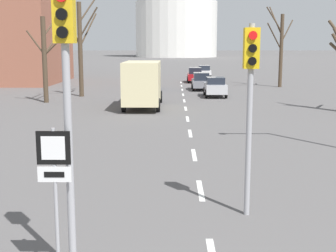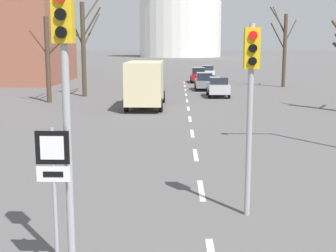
{
  "view_description": "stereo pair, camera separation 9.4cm",
  "coord_description": "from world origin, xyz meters",
  "px_view_note": "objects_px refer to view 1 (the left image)",
  "views": [
    {
      "loc": [
        -0.78,
        -4.37,
        4.19
      ],
      "look_at": [
        -0.92,
        6.34,
        2.35
      ],
      "focal_mm": 50.0,
      "sensor_mm": 36.0,
      "label": 1
    },
    {
      "loc": [
        -0.69,
        -4.37,
        4.19
      ],
      "look_at": [
        -0.92,
        6.34,
        2.35
      ],
      "focal_mm": 50.0,
      "sensor_mm": 36.0,
      "label": 2
    }
  ],
  "objects_px": {
    "sedan_near_left": "(215,87)",
    "sedan_far_left": "(204,71)",
    "sedan_far_right": "(149,81)",
    "delivery_truck": "(143,83)",
    "traffic_signal_centre_tall": "(250,84)",
    "sedan_near_right": "(195,75)",
    "sedan_mid_centre": "(201,81)",
    "route_sign_post": "(55,176)",
    "traffic_signal_near_left": "(66,75)"
  },
  "relations": [
    {
      "from": "sedan_far_left",
      "to": "traffic_signal_near_left",
      "type": "bearing_deg",
      "value": -96.1
    },
    {
      "from": "sedan_far_left",
      "to": "sedan_near_right",
      "type": "bearing_deg",
      "value": -99.72
    },
    {
      "from": "sedan_mid_centre",
      "to": "sedan_far_right",
      "type": "xyz_separation_m",
      "value": [
        -5.03,
        0.77,
        -0.05
      ]
    },
    {
      "from": "traffic_signal_near_left",
      "to": "sedan_near_right",
      "type": "bearing_deg",
      "value": 84.67
    },
    {
      "from": "sedan_far_right",
      "to": "delivery_truck",
      "type": "height_order",
      "value": "delivery_truck"
    },
    {
      "from": "traffic_signal_near_left",
      "to": "delivery_truck",
      "type": "xyz_separation_m",
      "value": [
        -0.23,
        23.62,
        -1.98
      ]
    },
    {
      "from": "traffic_signal_near_left",
      "to": "sedan_near_right",
      "type": "xyz_separation_m",
      "value": [
        4.27,
        45.72,
        -2.83
      ]
    },
    {
      "from": "sedan_near_left",
      "to": "sedan_near_right",
      "type": "relative_size",
      "value": 0.99
    },
    {
      "from": "traffic_signal_near_left",
      "to": "delivery_truck",
      "type": "relative_size",
      "value": 0.73
    },
    {
      "from": "sedan_far_right",
      "to": "sedan_near_left",
      "type": "bearing_deg",
      "value": -48.9
    },
    {
      "from": "traffic_signal_centre_tall",
      "to": "sedan_near_right",
      "type": "height_order",
      "value": "traffic_signal_centre_tall"
    },
    {
      "from": "sedan_mid_centre",
      "to": "sedan_far_left",
      "type": "bearing_deg",
      "value": 85.56
    },
    {
      "from": "sedan_near_right",
      "to": "sedan_far_right",
      "type": "distance_m",
      "value": 9.82
    },
    {
      "from": "traffic_signal_centre_tall",
      "to": "sedan_near_left",
      "type": "distance_m",
      "value": 27.56
    },
    {
      "from": "sedan_near_left",
      "to": "sedan_mid_centre",
      "type": "height_order",
      "value": "sedan_mid_centre"
    },
    {
      "from": "traffic_signal_centre_tall",
      "to": "sedan_mid_centre",
      "type": "relative_size",
      "value": 1.17
    },
    {
      "from": "sedan_near_left",
      "to": "sedan_near_right",
      "type": "bearing_deg",
      "value": 93.79
    },
    {
      "from": "sedan_far_right",
      "to": "delivery_truck",
      "type": "xyz_separation_m",
      "value": [
        0.36,
        -13.56,
        0.92
      ]
    },
    {
      "from": "traffic_signal_near_left",
      "to": "sedan_near_left",
      "type": "xyz_separation_m",
      "value": [
        5.28,
        30.46,
        -2.84
      ]
    },
    {
      "from": "traffic_signal_near_left",
      "to": "delivery_truck",
      "type": "height_order",
      "value": "traffic_signal_near_left"
    },
    {
      "from": "sedan_far_left",
      "to": "sedan_far_right",
      "type": "xyz_separation_m",
      "value": [
        -6.5,
        -18.16,
        -0.0
      ]
    },
    {
      "from": "traffic_signal_near_left",
      "to": "route_sign_post",
      "type": "height_order",
      "value": "traffic_signal_near_left"
    },
    {
      "from": "sedan_mid_centre",
      "to": "delivery_truck",
      "type": "bearing_deg",
      "value": -110.08
    },
    {
      "from": "traffic_signal_centre_tall",
      "to": "sedan_far_right",
      "type": "height_order",
      "value": "traffic_signal_centre_tall"
    },
    {
      "from": "route_sign_post",
      "to": "sedan_near_left",
      "type": "distance_m",
      "value": 31.15
    },
    {
      "from": "traffic_signal_centre_tall",
      "to": "sedan_near_left",
      "type": "height_order",
      "value": "traffic_signal_centre_tall"
    },
    {
      "from": "sedan_far_left",
      "to": "delivery_truck",
      "type": "height_order",
      "value": "delivery_truck"
    },
    {
      "from": "sedan_far_left",
      "to": "delivery_truck",
      "type": "bearing_deg",
      "value": -100.96
    },
    {
      "from": "sedan_near_right",
      "to": "delivery_truck",
      "type": "bearing_deg",
      "value": -101.5
    },
    {
      "from": "sedan_near_right",
      "to": "sedan_mid_centre",
      "type": "height_order",
      "value": "sedan_near_right"
    },
    {
      "from": "route_sign_post",
      "to": "traffic_signal_centre_tall",
      "type": "bearing_deg",
      "value": 39.35
    },
    {
      "from": "traffic_signal_centre_tall",
      "to": "sedan_far_left",
      "type": "relative_size",
      "value": 1.15
    },
    {
      "from": "traffic_signal_centre_tall",
      "to": "sedan_near_left",
      "type": "relative_size",
      "value": 1.23
    },
    {
      "from": "sedan_far_right",
      "to": "delivery_truck",
      "type": "relative_size",
      "value": 0.54
    },
    {
      "from": "sedan_near_left",
      "to": "sedan_far_right",
      "type": "distance_m",
      "value": 8.92
    },
    {
      "from": "traffic_signal_centre_tall",
      "to": "sedan_far_right",
      "type": "relative_size",
      "value": 1.21
    },
    {
      "from": "delivery_truck",
      "to": "sedan_far_left",
      "type": "bearing_deg",
      "value": 79.04
    },
    {
      "from": "traffic_signal_centre_tall",
      "to": "sedan_far_left",
      "type": "xyz_separation_m",
      "value": [
        2.2,
        52.28,
        -2.51
      ]
    },
    {
      "from": "route_sign_post",
      "to": "sedan_far_right",
      "type": "bearing_deg",
      "value": 90.54
    },
    {
      "from": "sedan_far_right",
      "to": "delivery_truck",
      "type": "bearing_deg",
      "value": -88.49
    },
    {
      "from": "sedan_far_right",
      "to": "delivery_truck",
      "type": "distance_m",
      "value": 13.6
    },
    {
      "from": "sedan_mid_centre",
      "to": "sedan_far_right",
      "type": "bearing_deg",
      "value": 171.25
    },
    {
      "from": "route_sign_post",
      "to": "sedan_far_right",
      "type": "xyz_separation_m",
      "value": [
        -0.35,
        37.36,
        -1.12
      ]
    },
    {
      "from": "sedan_near_left",
      "to": "route_sign_post",
      "type": "bearing_deg",
      "value": -100.2
    },
    {
      "from": "traffic_signal_near_left",
      "to": "traffic_signal_centre_tall",
      "type": "height_order",
      "value": "traffic_signal_near_left"
    },
    {
      "from": "sedan_near_left",
      "to": "sedan_mid_centre",
      "type": "xyz_separation_m",
      "value": [
        -0.83,
        5.95,
        -0.01
      ]
    },
    {
      "from": "sedan_near_left",
      "to": "sedan_far_left",
      "type": "relative_size",
      "value": 0.93
    },
    {
      "from": "traffic_signal_near_left",
      "to": "sedan_far_left",
      "type": "bearing_deg",
      "value": 83.9
    },
    {
      "from": "sedan_far_left",
      "to": "sedan_far_right",
      "type": "relative_size",
      "value": 1.06
    },
    {
      "from": "traffic_signal_centre_tall",
      "to": "sedan_far_right",
      "type": "distance_m",
      "value": 34.49
    }
  ]
}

